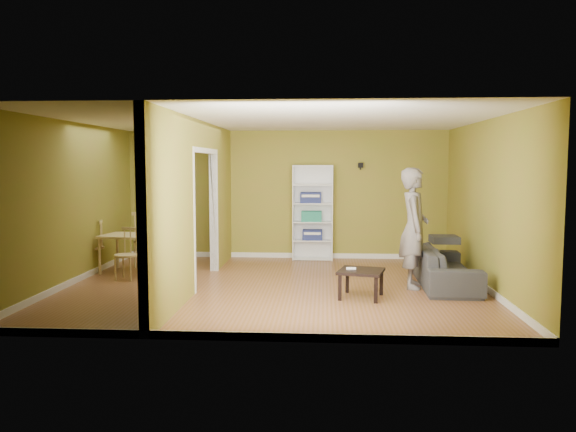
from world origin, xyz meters
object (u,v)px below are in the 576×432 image
object	(u,v)px
person	(414,218)
chair_near	(126,254)
bookshelf	(313,212)
chair_left	(92,246)
dining_table	(134,239)
sofa	(445,261)
chair_far	(147,239)
coffee_table	(361,274)

from	to	relation	value
person	chair_near	xyz separation A→B (m)	(-4.68, 0.32, -0.66)
person	bookshelf	size ratio (longest dim) A/B	1.15
bookshelf	chair_left	size ratio (longest dim) A/B	2.07
dining_table	sofa	bearing A→B (deg)	-8.14
person	chair_left	distance (m)	5.65
person	chair_left	bearing A→B (deg)	85.97
dining_table	chair_far	bearing A→B (deg)	84.74
coffee_table	bookshelf	bearing A→B (deg)	103.19
dining_table	chair_left	bearing A→B (deg)	179.44
sofa	chair_near	world-z (taller)	chair_near
sofa	dining_table	bearing A→B (deg)	83.82
chair_left	chair_near	size ratio (longest dim) A/B	1.06
coffee_table	dining_table	size ratio (longest dim) A/B	0.57
sofa	dining_table	world-z (taller)	sofa
chair_near	chair_far	size ratio (longest dim) A/B	0.83
bookshelf	chair_left	bearing A→B (deg)	-157.96
chair_left	bookshelf	bearing A→B (deg)	95.78
chair_far	sofa	bearing A→B (deg)	176.59
sofa	chair_left	size ratio (longest dim) A/B	2.25
person	chair_left	world-z (taller)	person
coffee_table	chair_far	distance (m)	4.46
sofa	chair_far	bearing A→B (deg)	77.87
sofa	bookshelf	bearing A→B (deg)	44.46
sofa	coffee_table	bearing A→B (deg)	125.29
bookshelf	chair_near	size ratio (longest dim) A/B	2.20
person	chair_near	distance (m)	4.74
bookshelf	chair_near	xyz separation A→B (m)	(-3.06, -2.21, -0.52)
bookshelf	chair_near	world-z (taller)	bookshelf
coffee_table	chair_far	size ratio (longest dim) A/B	0.59
coffee_table	dining_table	world-z (taller)	dining_table
bookshelf	chair_far	bearing A→B (deg)	-161.53
bookshelf	chair_far	distance (m)	3.29
dining_table	chair_left	xyz separation A→B (m)	(-0.77, 0.01, -0.14)
person	chair_far	size ratio (longest dim) A/B	2.10
coffee_table	chair_near	xyz separation A→B (m)	(-3.83, 1.05, 0.09)
bookshelf	chair_left	world-z (taller)	bookshelf
person	bookshelf	world-z (taller)	person
coffee_table	chair_left	bearing A→B (deg)	160.27
chair_far	person	bearing A→B (deg)	173.11
dining_table	chair_near	bearing A→B (deg)	-82.42
dining_table	chair_far	size ratio (longest dim) A/B	1.04
sofa	person	xyz separation A→B (m)	(-0.53, -0.18, 0.70)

